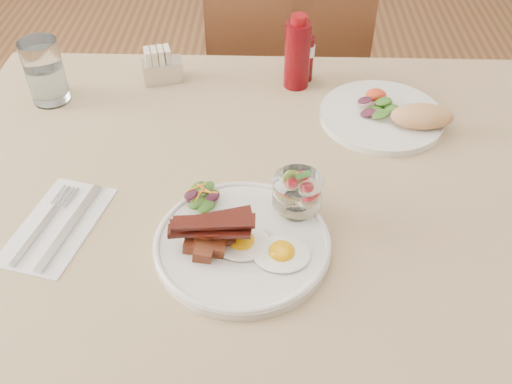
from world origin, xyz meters
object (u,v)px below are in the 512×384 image
Objects in this scene: water_glass at (46,75)px; table at (291,213)px; second_plate at (391,115)px; hot_sauce_bottle at (307,56)px; main_plate at (242,244)px; sugar_caddy at (161,67)px; chair_far at (285,88)px; fruit_cup at (298,192)px; ketchup_bottle at (297,54)px.

table is at bearing -25.41° from water_glass.
hot_sauce_bottle is (-0.17, 0.16, 0.04)m from second_plate.
main_plate is 0.53m from sugar_caddy.
fruit_cup is at bearing -89.75° from chair_far.
chair_far is 3.32× the size of main_plate.
table is 11.07× the size of hot_sauce_bottle.
table is at bearing -137.99° from second_plate.
chair_far reaches higher than hot_sauce_bottle.
table is at bearing -95.70° from hot_sauce_bottle.
fruit_cup is (0.00, -0.77, 0.29)m from chair_far.
ketchup_bottle is (0.01, 0.31, 0.17)m from table.
chair_far is 0.43m from hot_sauce_bottle.
fruit_cup is 0.62m from water_glass.
table is 13.90× the size of sugar_caddy.
sugar_caddy is 0.71× the size of water_glass.
main_plate is 0.45m from second_plate.
ketchup_bottle is at bearing 78.90° from main_plate.
chair_far is 6.89× the size of water_glass.
chair_far reaches higher than main_plate.
fruit_cup reaches higher than main_plate.
fruit_cup reaches higher than sugar_caddy.
hot_sauce_bottle reaches higher than main_plate.
sugar_caddy is (-0.28, -0.34, 0.26)m from chair_far.
main_plate is at bearing -116.02° from table.
ketchup_bottle is (-0.19, 0.13, 0.06)m from second_plate.
ketchup_bottle reaches higher than sugar_caddy.
main_plate is 1.09× the size of second_plate.
ketchup_bottle is at bearing 144.53° from second_plate.
chair_far is at bearing 84.31° from main_plate.
chair_far reaches higher than water_glass.
hot_sauce_bottle reaches higher than fruit_cup.
main_plate is 2.07× the size of water_glass.
chair_far reaches higher than fruit_cup.
ketchup_bottle is 1.21× the size of water_glass.
hot_sauce_bottle is at bearing -84.02° from chair_far.
fruit_cup is 0.35m from second_plate.
chair_far is 0.87m from main_plate.
main_plate is at bearing -128.96° from second_plate.
fruit_cup is 0.69× the size of hot_sauce_bottle.
water_glass reaches higher than sugar_caddy.
hot_sauce_bottle is at bearing 136.33° from second_plate.
main_plate is at bearing -44.03° from water_glass.
chair_far reaches higher than ketchup_bottle.
ketchup_bottle is 1.36× the size of hot_sauce_bottle.
ketchup_bottle reaches higher than second_plate.
chair_far is (0.00, 0.66, -0.14)m from table.
table is at bearing -92.21° from ketchup_bottle.
hot_sauce_bottle is (0.12, 0.51, 0.05)m from main_plate.
second_plate is (0.20, -0.48, 0.24)m from chair_far.
chair_far reaches higher than sugar_caddy.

